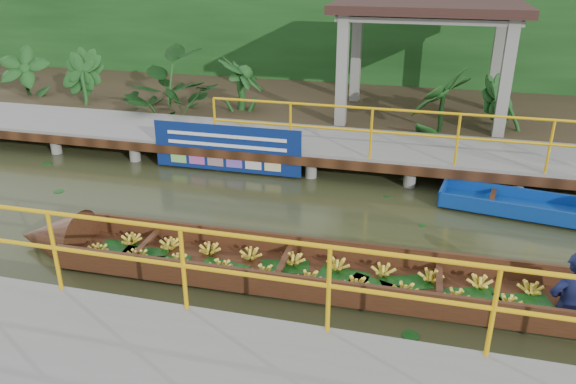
# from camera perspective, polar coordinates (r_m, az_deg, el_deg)

# --- Properties ---
(ground) EXTENTS (80.00, 80.00, 0.00)m
(ground) POSITION_cam_1_polar(r_m,az_deg,el_deg) (9.53, -7.01, -3.84)
(ground) COLOR #32361B
(ground) RESTS_ON ground
(land_strip) EXTENTS (30.00, 8.00, 0.45)m
(land_strip) POSITION_cam_1_polar(r_m,az_deg,el_deg) (16.21, 2.44, 8.78)
(land_strip) COLOR #312718
(land_strip) RESTS_ON ground
(far_dock) EXTENTS (16.00, 2.06, 1.66)m
(far_dock) POSITION_cam_1_polar(r_m,az_deg,el_deg) (12.34, -1.39, 5.23)
(far_dock) COLOR gray
(far_dock) RESTS_ON ground
(pavilion) EXTENTS (4.40, 3.00, 3.00)m
(pavilion) POSITION_cam_1_polar(r_m,az_deg,el_deg) (14.24, 13.99, 16.70)
(pavilion) COLOR gray
(pavilion) RESTS_ON ground
(foliage_backdrop) EXTENTS (30.00, 0.80, 4.00)m
(foliage_backdrop) POSITION_cam_1_polar(r_m,az_deg,el_deg) (18.29, 4.24, 16.10)
(foliage_backdrop) COLOR #143B13
(foliage_backdrop) RESTS_ON ground
(vendor_boat) EXTENTS (10.75, 1.26, 2.10)m
(vendor_boat) POSITION_cam_1_polar(r_m,az_deg,el_deg) (7.90, 8.90, -8.42)
(vendor_boat) COLOR #361A0E
(vendor_boat) RESTS_ON ground
(moored_blue_boat) EXTENTS (3.19, 1.27, 0.74)m
(moored_blue_boat) POSITION_cam_1_polar(r_m,az_deg,el_deg) (10.84, 26.16, -1.95)
(moored_blue_boat) COLOR navy
(moored_blue_boat) RESTS_ON ground
(blue_banner) EXTENTS (3.17, 0.04, 0.99)m
(blue_banner) POSITION_cam_1_polar(r_m,az_deg,el_deg) (11.69, -6.26, 4.44)
(blue_banner) COLOR navy
(blue_banner) RESTS_ON ground
(tropical_plants) EXTENTS (14.30, 1.30, 1.62)m
(tropical_plants) POSITION_cam_1_polar(r_m,az_deg,el_deg) (14.39, -6.32, 10.99)
(tropical_plants) COLOR #143B13
(tropical_plants) RESTS_ON ground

